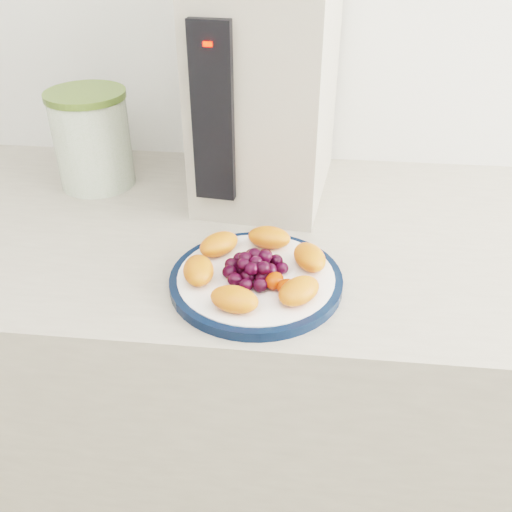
# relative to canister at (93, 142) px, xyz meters

# --- Properties ---
(counter) EXTENTS (3.50, 0.60, 0.90)m
(counter) POSITION_rel_canister_xyz_m (0.22, -0.14, -0.53)
(counter) COLOR #A89F8F
(counter) RESTS_ON floor
(cabinet_face) EXTENTS (3.48, 0.58, 0.84)m
(cabinet_face) POSITION_rel_canister_xyz_m (0.22, -0.14, -0.56)
(cabinet_face) COLOR #987D5C
(cabinet_face) RESTS_ON floor
(plate_rim) EXTENTS (0.25, 0.25, 0.01)m
(plate_rim) POSITION_rel_canister_xyz_m (0.34, -0.30, -0.08)
(plate_rim) COLOR black
(plate_rim) RESTS_ON counter
(plate_face) EXTENTS (0.22, 0.22, 0.02)m
(plate_face) POSITION_rel_canister_xyz_m (0.34, -0.30, -0.07)
(plate_face) COLOR white
(plate_face) RESTS_ON counter
(canister) EXTENTS (0.18, 0.18, 0.17)m
(canister) POSITION_rel_canister_xyz_m (0.00, 0.00, 0.00)
(canister) COLOR #315D0E
(canister) RESTS_ON counter
(canister_lid) EXTENTS (0.19, 0.19, 0.01)m
(canister_lid) POSITION_rel_canister_xyz_m (0.00, 0.00, 0.09)
(canister_lid) COLOR #556B2E
(canister_lid) RESTS_ON canister
(appliance_body) EXTENTS (0.24, 0.32, 0.37)m
(appliance_body) POSITION_rel_canister_xyz_m (0.32, 0.02, 0.10)
(appliance_body) COLOR #AEA495
(appliance_body) RESTS_ON counter
(appliance_panel) EXTENTS (0.07, 0.03, 0.28)m
(appliance_panel) POSITION_rel_canister_xyz_m (0.25, -0.13, 0.11)
(appliance_panel) COLOR black
(appliance_panel) RESTS_ON appliance_body
(appliance_led) EXTENTS (0.01, 0.01, 0.01)m
(appliance_led) POSITION_rel_canister_xyz_m (0.25, -0.14, 0.21)
(appliance_led) COLOR #FF0C05
(appliance_led) RESTS_ON appliance_panel
(fruit_plate) EXTENTS (0.21, 0.21, 0.03)m
(fruit_plate) POSITION_rel_canister_xyz_m (0.34, -0.30, -0.05)
(fruit_plate) COLOR #E9511E
(fruit_plate) RESTS_ON plate_face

